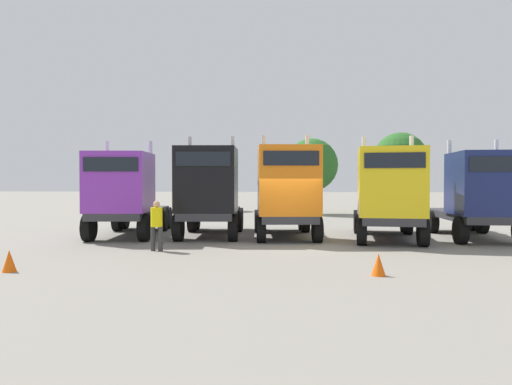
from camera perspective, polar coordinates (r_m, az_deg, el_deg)
ground at (r=17.38m, az=4.09°, el=-6.54°), size 200.00×200.00×0.00m
semi_truck_purple at (r=20.38m, az=-15.91°, el=-0.15°), size 3.17×6.56×4.18m
semi_truck_black at (r=19.64m, az=-5.84°, el=0.20°), size 2.97×6.11×4.39m
semi_truck_orange at (r=19.16m, az=3.84°, el=0.11°), size 3.19×6.27×4.39m
semi_truck_yellow at (r=18.99m, az=16.11°, el=-0.13°), size 3.11×6.59×4.27m
semi_truck_navy at (r=20.73m, az=25.87°, el=-0.22°), size 2.67×6.40×4.15m
visitor_in_hivis at (r=16.22m, az=-12.18°, el=-3.57°), size 0.46×0.45×1.72m
traffic_cone_near at (r=13.86m, az=-28.18°, el=-7.46°), size 0.36×0.36×0.58m
traffic_cone_mid at (r=12.15m, az=14.89°, el=-8.60°), size 0.36×0.36×0.56m
oak_far_left at (r=39.08m, az=-6.21°, el=2.62°), size 2.92×2.92×4.79m
oak_far_centre at (r=34.56m, az=6.88°, el=3.40°), size 3.91×3.91×5.64m
oak_far_right at (r=40.22m, az=17.36°, el=3.96°), size 4.40×4.40×6.52m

